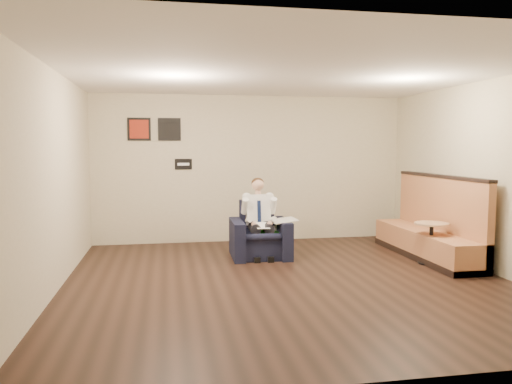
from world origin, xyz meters
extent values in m
plane|color=black|center=(0.00, 0.00, 0.00)|extent=(6.00, 6.00, 0.00)
cube|color=beige|center=(0.00, 3.00, 1.40)|extent=(6.00, 0.02, 2.80)
cube|color=beige|center=(0.00, -3.00, 1.40)|extent=(6.00, 0.02, 2.80)
cube|color=beige|center=(-3.00, 0.00, 1.40)|extent=(0.02, 6.00, 2.80)
cube|color=beige|center=(3.00, 0.00, 1.40)|extent=(0.02, 6.00, 2.80)
cube|color=white|center=(0.00, 0.00, 2.80)|extent=(6.00, 6.00, 0.02)
cube|color=black|center=(-1.30, 2.98, 1.50)|extent=(0.32, 0.02, 0.20)
cube|color=#9C2513|center=(-2.10, 2.98, 2.15)|extent=(0.42, 0.03, 0.42)
cube|color=black|center=(-1.55, 2.98, 2.15)|extent=(0.42, 0.03, 0.42)
cube|color=black|center=(-0.11, 1.53, 0.46)|extent=(0.97, 0.97, 0.91)
cube|color=white|center=(-0.11, 1.31, 0.56)|extent=(0.22, 0.31, 0.01)
cube|color=silver|center=(0.27, 1.41, 0.62)|extent=(0.41, 0.50, 0.01)
cube|color=black|center=(0.00, 1.48, 0.21)|extent=(0.52, 0.52, 0.42)
cube|color=green|center=(-0.03, 1.46, 0.43)|extent=(0.46, 0.36, 0.01)
cylinder|color=white|center=(0.17, 1.59, 0.47)|extent=(0.08, 0.08, 0.09)
cube|color=black|center=(0.05, 1.63, 0.43)|extent=(0.14, 0.09, 0.01)
cube|color=#B16E44|center=(2.59, 0.99, 0.67)|extent=(0.63, 2.63, 1.34)
cylinder|color=tan|center=(2.44, 0.57, 0.32)|extent=(0.53, 0.53, 0.65)
camera|label=1|loc=(-1.62, -6.50, 1.83)|focal=35.00mm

